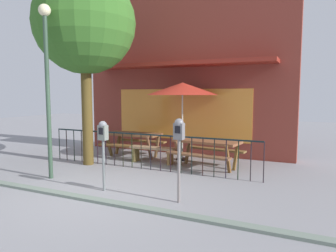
% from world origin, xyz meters
% --- Properties ---
extents(ground, '(40.00, 40.00, 0.00)m').
position_xyz_m(ground, '(0.00, 0.00, 0.00)').
color(ground, gray).
extents(pub_storefront, '(7.33, 1.40, 5.39)m').
position_xyz_m(pub_storefront, '(0.00, 4.82, 2.69)').
color(pub_storefront, '#4F1A10').
rests_on(pub_storefront, ground).
extents(patio_fence_front, '(6.18, 0.04, 0.97)m').
position_xyz_m(patio_fence_front, '(-0.00, 2.13, 0.66)').
color(patio_fence_front, black).
rests_on(patio_fence_front, ground).
extents(picnic_table_left, '(1.83, 1.40, 0.79)m').
position_xyz_m(picnic_table_left, '(-1.22, 3.46, 0.61)').
color(picnic_table_left, brown).
rests_on(picnic_table_left, ground).
extents(picnic_table_right, '(1.97, 1.60, 0.79)m').
position_xyz_m(picnic_table_right, '(1.44, 2.97, 0.61)').
color(picnic_table_right, brown).
rests_on(picnic_table_right, ground).
extents(patio_umbrella, '(2.19, 2.19, 2.38)m').
position_xyz_m(patio_umbrella, '(0.43, 3.66, 2.18)').
color(patio_umbrella, black).
rests_on(patio_umbrella, ground).
extents(patio_bench, '(1.41, 0.38, 0.48)m').
position_xyz_m(patio_bench, '(-0.19, 2.88, 0.35)').
color(patio_bench, '#957453').
rests_on(patio_bench, ground).
extents(parking_meter_near, '(0.18, 0.17, 1.59)m').
position_xyz_m(parking_meter_near, '(1.83, 0.11, 1.23)').
color(parking_meter_near, gray).
rests_on(parking_meter_near, ground).
extents(parking_meter_far, '(0.18, 0.17, 1.48)m').
position_xyz_m(parking_meter_far, '(0.11, 0.11, 1.14)').
color(parking_meter_far, slate).
rests_on(parking_meter_far, ground).
extents(street_tree, '(2.82, 2.82, 5.41)m').
position_xyz_m(street_tree, '(-1.81, 1.95, 3.97)').
color(street_tree, '#503F1B').
rests_on(street_tree, ground).
extents(street_lamp, '(0.28, 0.28, 4.09)m').
position_xyz_m(street_lamp, '(-1.65, 0.36, 2.66)').
color(street_lamp, '#304836').
rests_on(street_lamp, ground).
extents(curb_edge, '(10.26, 0.20, 0.11)m').
position_xyz_m(curb_edge, '(0.00, -0.51, 0.00)').
color(curb_edge, slate).
rests_on(curb_edge, ground).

